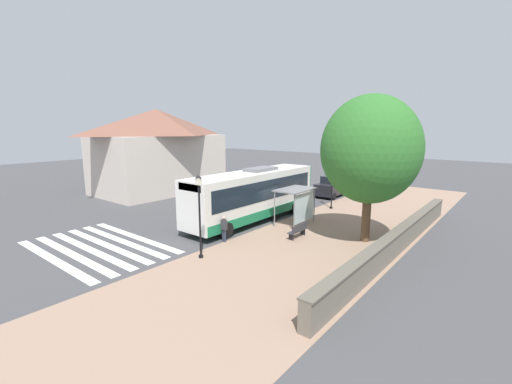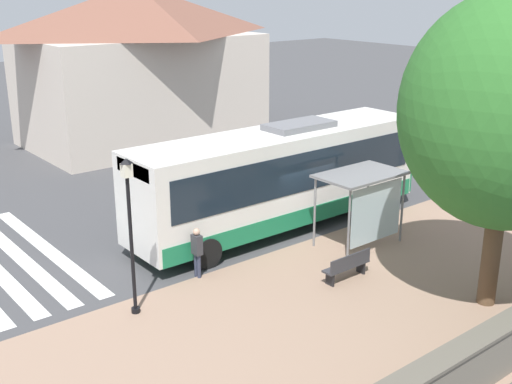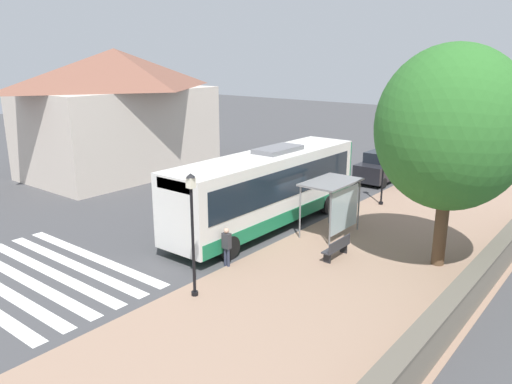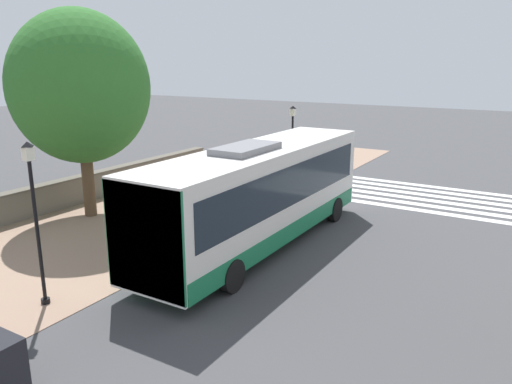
# 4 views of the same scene
# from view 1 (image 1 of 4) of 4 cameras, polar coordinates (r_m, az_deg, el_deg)

# --- Properties ---
(ground_plane) EXTENTS (120.00, 120.00, 0.00)m
(ground_plane) POSITION_cam_1_polar(r_m,az_deg,el_deg) (24.24, 2.72, -5.36)
(ground_plane) COLOR #424244
(ground_plane) RESTS_ON ground
(sidewalk_plaza) EXTENTS (9.00, 44.00, 0.02)m
(sidewalk_plaza) POSITION_cam_1_polar(r_m,az_deg,el_deg) (22.02, 12.30, -7.27)
(sidewalk_plaza) COLOR #937560
(sidewalk_plaza) RESTS_ON ground
(crosswalk_stripes) EXTENTS (9.00, 5.25, 0.01)m
(crosswalk_stripes) POSITION_cam_1_polar(r_m,az_deg,el_deg) (21.72, -24.82, -8.33)
(crosswalk_stripes) COLOR silver
(crosswalk_stripes) RESTS_ON ground
(stone_wall) EXTENTS (0.60, 20.00, 1.29)m
(stone_wall) POSITION_cam_1_polar(r_m,az_deg,el_deg) (20.46, 22.65, -7.40)
(stone_wall) COLOR #6B6356
(stone_wall) RESTS_ON ground
(background_building) EXTENTS (8.40, 12.68, 8.52)m
(background_building) POSITION_cam_1_polar(r_m,az_deg,el_deg) (37.31, -16.01, 6.79)
(background_building) COLOR beige
(background_building) RESTS_ON ground
(bus) EXTENTS (2.77, 11.76, 3.81)m
(bus) POSITION_cam_1_polar(r_m,az_deg,el_deg) (24.64, -0.46, -0.36)
(bus) COLOR silver
(bus) RESTS_ON ground
(bus_shelter) EXTENTS (1.87, 2.95, 2.55)m
(bus_shelter) POSITION_cam_1_polar(r_m,az_deg,el_deg) (23.66, 6.87, -0.51)
(bus_shelter) COLOR slate
(bus_shelter) RESTS_ON ground
(pedestrian) EXTENTS (0.34, 0.22, 1.60)m
(pedestrian) POSITION_cam_1_polar(r_m,az_deg,el_deg) (20.38, -5.36, -5.81)
(pedestrian) COLOR #2D3347
(pedestrian) RESTS_ON ground
(bench) EXTENTS (0.40, 1.69, 0.88)m
(bench) POSITION_cam_1_polar(r_m,az_deg,el_deg) (21.33, 7.01, -6.37)
(bench) COLOR #333338
(bench) RESTS_ON ground
(street_lamp_near) EXTENTS (0.28, 0.28, 4.39)m
(street_lamp_near) POSITION_cam_1_polar(r_m,az_deg,el_deg) (17.68, -9.40, -2.94)
(street_lamp_near) COLOR black
(street_lamp_near) RESTS_ON ground
(street_lamp_far) EXTENTS (0.28, 0.28, 4.53)m
(street_lamp_far) POSITION_cam_1_polar(r_m,az_deg,el_deg) (28.82, 12.61, 2.46)
(street_lamp_far) COLOR black
(street_lamp_far) RESTS_ON ground
(shade_tree) EXTENTS (5.64, 5.64, 8.58)m
(shade_tree) POSITION_cam_1_polar(r_m,az_deg,el_deg) (20.70, 18.52, 6.68)
(shade_tree) COLOR brown
(shade_tree) RESTS_ON ground
(parked_car_behind_bus) EXTENTS (1.99, 4.01, 2.03)m
(parked_car_behind_bus) POSITION_cam_1_polar(r_m,az_deg,el_deg) (34.30, 12.53, 0.90)
(parked_car_behind_bus) COLOR black
(parked_car_behind_bus) RESTS_ON ground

